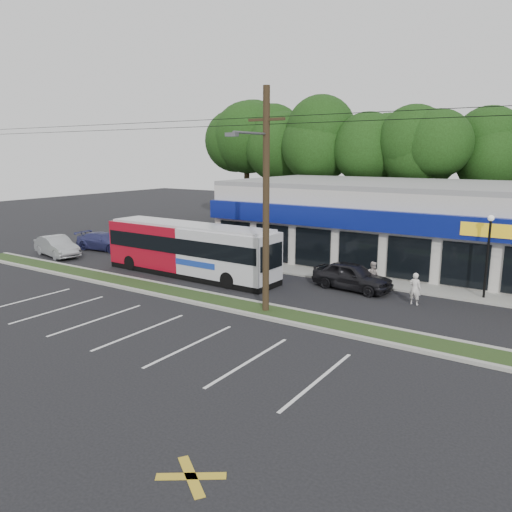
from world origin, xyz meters
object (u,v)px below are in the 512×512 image
Objects in this scene: utility_pole at (262,194)px; metrobus at (190,248)px; lamp_post at (488,247)px; car_dark at (352,276)px; car_silver at (57,246)px; pedestrian_a at (415,289)px; pedestrian_b at (372,276)px; car_blue at (104,241)px.

utility_pole is 4.30× the size of metrobus.
utility_pole is at bearing -136.05° from lamp_post.
utility_pole is 11.49× the size of car_dark.
utility_pole is 9.05m from metrobus.
car_dark is 0.99× the size of car_silver.
car_dark is 2.75× the size of pedestrian_a.
pedestrian_b is (2.82, 6.55, -4.64)m from utility_pole.
car_dark is (1.92, 5.95, -4.67)m from utility_pole.
car_dark is at bearing 72.13° from utility_pole.
lamp_post is (8.17, 7.87, -2.74)m from utility_pole.
lamp_post is 2.69× the size of pedestrian_a.
metrobus is 11.05m from car_blue.
pedestrian_b is at bearing -94.52° from car_blue.
pedestrian_a reaches higher than car_blue.
metrobus is 7.36× the size of pedestrian_a.
car_blue is (0.86, 3.44, -0.06)m from car_silver.
lamp_post is 26.44m from car_blue.
car_silver is at bearing -174.02° from metrobus.
lamp_post is 5.83m from pedestrian_b.
pedestrian_b is at bearing 17.43° from metrobus.
car_blue is (-26.30, -1.83, -2.01)m from lamp_post.
metrobus is (-15.58, -4.30, -1.02)m from lamp_post.
pedestrian_a is (3.60, -0.88, 0.05)m from car_dark.
car_silver reaches higher than car_blue.
car_blue is (-18.13, 6.04, -4.75)m from utility_pole.
utility_pole reaches higher than car_blue.
car_silver is at bearing -169.03° from lamp_post.
car_dark reaches higher than car_silver.
car_dark is 1.08m from pedestrian_b.
utility_pole is 10.95× the size of car_blue.
pedestrian_a is (23.65, -0.97, 0.13)m from car_blue.
lamp_post is 16.19m from metrobus.
car_silver is at bearing 172.19° from utility_pole.
car_dark reaches higher than car_blue.
metrobus is 13.04m from pedestrian_a.
pedestrian_a is at bearing -72.84° from car_silver.
pedestrian_a is (12.92, 1.50, -0.86)m from metrobus.
metrobus reaches higher than car_blue.
utility_pole is 8.51m from pedestrian_b.
utility_pole is at bearing -86.40° from car_silver.
metrobus reaches higher than car_silver.
metrobus is 10.69m from pedestrian_b.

